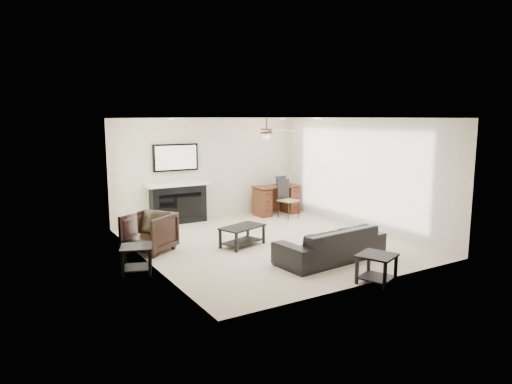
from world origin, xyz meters
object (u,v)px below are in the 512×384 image
Objects in this scene: coffee_table at (242,236)px; desk at (276,200)px; sofa at (331,244)px; armchair at (149,233)px; fireplace_unit at (178,184)px.

desk is (2.26, 2.21, 0.18)m from coffee_table.
desk is (1.36, 3.81, 0.08)m from sofa.
coffee_table is 3.17m from desk.
armchair is 1.80m from coffee_table.
fireplace_unit reaches higher than coffee_table.
armchair is 0.91× the size of coffee_table.
armchair is at bearing -44.40° from sofa.
desk is (3.96, 1.66, 0.01)m from armchair.
sofa is 4.04m from desk.
fireplace_unit is at bearing 173.16° from desk.
armchair is 4.30m from desk.
desk is at bearing -6.84° from fireplace_unit.
sofa is 4.35m from fireplace_unit.
sofa is 1.08× the size of fireplace_unit.
coffee_table is 0.74× the size of desk.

